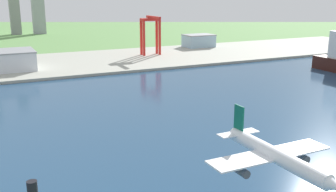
{
  "coord_description": "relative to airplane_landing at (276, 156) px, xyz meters",
  "views": [
    {
      "loc": [
        -85.78,
        91.57,
        69.22
      ],
      "look_at": [
        -15.61,
        236.58,
        27.35
      ],
      "focal_mm": 42.07,
      "sensor_mm": 36.0,
      "label": 1
    }
  ],
  "objects": [
    {
      "name": "ground_plane",
      "position": [
        9.28,
        124.4,
        -22.37
      ],
      "size": [
        2400.0,
        2400.0,
        0.0
      ],
      "primitive_type": "plane",
      "color": "#5F904D"
    },
    {
      "name": "water_bay",
      "position": [
        9.28,
        64.4,
        -22.29
      ],
      "size": [
        840.0,
        360.0,
        0.15
      ],
      "primitive_type": "cube",
      "color": "navy",
      "rests_on": "ground"
    },
    {
      "name": "industrial_pier",
      "position": [
        9.28,
        314.4,
        -21.12
      ],
      "size": [
        840.0,
        140.0,
        2.5
      ],
      "primitive_type": "cube",
      "color": "#A3A497",
      "rests_on": "ground"
    },
    {
      "name": "airplane_landing",
      "position": [
        0.0,
        0.0,
        0.0
      ],
      "size": [
        41.21,
        45.57,
        15.2
      ],
      "color": "white"
    },
    {
      "name": "port_crane_red",
      "position": [
        98.78,
        322.15,
        10.32
      ],
      "size": [
        21.48,
        34.24,
        43.41
      ],
      "color": "red",
      "rests_on": "industrial_pier"
    },
    {
      "name": "warehouse_annex",
      "position": [
        182.29,
        359.35,
        -11.84
      ],
      "size": [
        37.68,
        26.96,
        16.01
      ],
      "color": "#99BCD1",
      "rests_on": "industrial_pier"
    }
  ]
}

